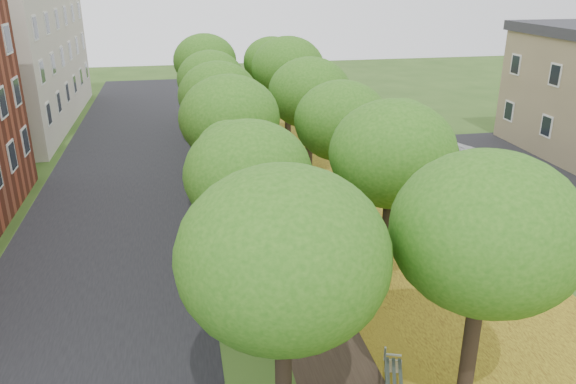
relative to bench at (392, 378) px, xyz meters
name	(u,v)px	position (x,y,z in m)	size (l,w,h in m)	color
street_asphalt	(116,208)	(-8.33, 14.41, -0.41)	(8.00, 70.00, 0.01)	black
footpath	(271,197)	(-0.83, 14.41, -0.41)	(3.20, 70.00, 0.01)	black
leaf_verge	(367,190)	(4.17, 14.41, -0.41)	(7.50, 70.00, 0.01)	gold
parking_lot	(507,173)	(12.67, 15.41, -0.41)	(9.00, 16.00, 0.01)	black
tree_row_west	(223,107)	(-3.03, 14.41, 4.23)	(4.38, 34.38, 6.53)	black
tree_row_east	(324,103)	(1.77, 14.41, 4.23)	(4.38, 34.38, 6.53)	black
bench	(392,378)	(0.00, 0.00, 0.00)	(1.00, 1.74, 0.79)	#29332B
car_silver	(524,201)	(10.17, 9.96, 0.26)	(1.58, 3.93, 1.34)	#9FA0A4
car_red	(508,192)	(10.17, 11.30, 0.21)	(1.32, 3.79, 1.25)	maroon
car_grey	(472,168)	(10.17, 14.78, 0.24)	(1.82, 4.48, 1.30)	#323237
car_white	(449,153)	(10.26, 17.69, 0.22)	(2.08, 4.52, 1.26)	silver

